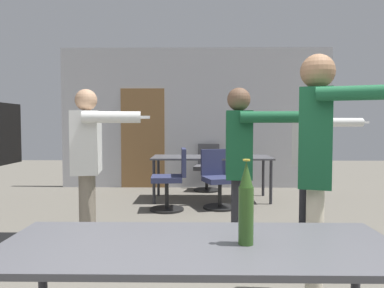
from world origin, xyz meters
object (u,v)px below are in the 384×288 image
at_px(office_chair_near_pushed, 218,181).
at_px(drink_cup, 239,152).
at_px(beer_bottle, 246,204).
at_px(person_near_casual, 310,152).
at_px(office_chair_mid_tucked, 207,169).
at_px(person_right_polo, 319,152).
at_px(office_chair_side_rolled, 172,181).
at_px(person_left_plaid, 240,157).
at_px(person_center_tall, 88,155).

bearing_deg(office_chair_near_pushed, drink_cup, -135.53).
bearing_deg(beer_bottle, person_near_casual, 68.02).
relative_size(office_chair_mid_tucked, beer_bottle, 2.29).
height_order(office_chair_mid_tucked, drink_cup, office_chair_mid_tucked).
xyz_separation_m(person_right_polo, office_chair_mid_tucked, (-0.66, 4.75, -0.69)).
distance_m(person_right_polo, office_chair_side_rolled, 3.32).
relative_size(office_chair_near_pushed, beer_bottle, 2.28).
relative_size(person_left_plaid, drink_cup, 14.99).
xyz_separation_m(office_chair_near_pushed, drink_cup, (0.41, 0.80, 0.39)).
distance_m(person_right_polo, beer_bottle, 1.14).
height_order(office_chair_near_pushed, beer_bottle, beer_bottle).
bearing_deg(person_center_tall, drink_cup, 137.86).
relative_size(person_right_polo, office_chair_mid_tucked, 1.97).
bearing_deg(beer_bottle, office_chair_near_pushed, 88.60).
relative_size(person_center_tall, office_chair_mid_tucked, 1.83).
height_order(office_chair_near_pushed, office_chair_mid_tucked, office_chair_mid_tucked).
xyz_separation_m(person_center_tall, office_chair_near_pushed, (1.46, 2.03, -0.58)).
height_order(person_right_polo, office_chair_near_pushed, person_right_polo).
bearing_deg(drink_cup, office_chair_side_rolled, -138.32).
bearing_deg(drink_cup, person_near_casual, -72.64).
height_order(person_near_casual, person_right_polo, person_right_polo).
relative_size(office_chair_near_pushed, office_chair_mid_tucked, 0.99).
relative_size(person_left_plaid, beer_bottle, 4.16).
height_order(person_near_casual, beer_bottle, person_near_casual).
bearing_deg(person_center_tall, office_chair_side_rolled, 149.28).
height_order(person_left_plaid, office_chair_near_pushed, person_left_plaid).
height_order(person_right_polo, office_chair_mid_tucked, person_right_polo).
distance_m(office_chair_side_rolled, beer_bottle, 4.01).
height_order(person_near_casual, office_chair_mid_tucked, person_near_casual).
height_order(person_near_casual, office_chair_near_pushed, person_near_casual).
relative_size(office_chair_mid_tucked, drink_cup, 8.27).
relative_size(person_center_tall, person_left_plaid, 1.01).
bearing_deg(beer_bottle, person_right_polo, 55.80).
bearing_deg(beer_bottle, office_chair_side_rolled, 98.94).
distance_m(person_near_casual, office_chair_mid_tucked, 3.10).
bearing_deg(beer_bottle, office_chair_mid_tucked, 90.28).
relative_size(office_chair_side_rolled, office_chair_near_pushed, 1.04).
bearing_deg(person_left_plaid, beer_bottle, -2.05).
bearing_deg(office_chair_mid_tucked, person_near_casual, 123.89).
bearing_deg(person_near_casual, drink_cup, -176.94).
bearing_deg(office_chair_mid_tucked, office_chair_side_rolled, 82.37).
bearing_deg(office_chair_near_pushed, person_center_tall, 36.25).
xyz_separation_m(office_chair_near_pushed, beer_bottle, (-0.10, -4.14, 0.52)).
height_order(person_center_tall, drink_cup, person_center_tall).
distance_m(office_chair_near_pushed, beer_bottle, 4.18).
relative_size(person_near_casual, office_chair_side_rolled, 1.70).
bearing_deg(office_chair_near_pushed, beer_bottle, 70.48).
distance_m(person_center_tall, office_chair_near_pushed, 2.57).
distance_m(office_chair_side_rolled, drink_cup, 1.56).
relative_size(person_center_tall, drink_cup, 15.10).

